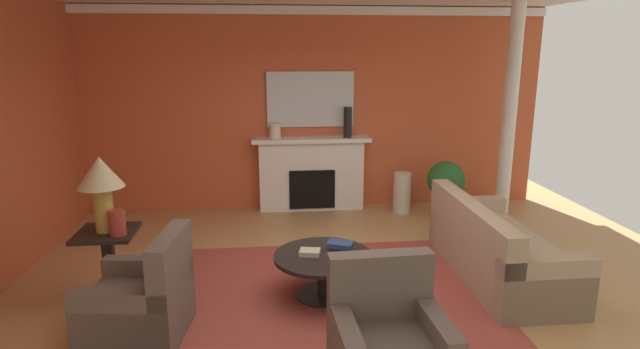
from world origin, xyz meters
name	(u,v)px	position (x,y,z in m)	size (l,w,h in m)	color
ground_plane	(331,293)	(0.00, 0.00, 0.00)	(8.74, 8.74, 0.00)	tan
wall_fireplace	(307,110)	(0.00, 3.09, 1.54)	(7.32, 0.12, 3.08)	#C65633
crown_moulding	(307,10)	(0.00, 3.01, 3.00)	(7.32, 0.08, 0.12)	white
area_rug	(323,295)	(-0.08, -0.06, 0.01)	(3.36, 2.77, 0.01)	#993D33
fireplace	(311,176)	(0.05, 2.88, 0.54)	(1.80, 0.35, 1.14)	white
mantel_mirror	(310,99)	(0.05, 3.00, 1.70)	(1.32, 0.04, 0.83)	silver
sofa	(495,251)	(1.84, 0.22, 0.30)	(0.91, 2.10, 0.85)	tan
armchair_near_window	(142,305)	(-1.72, -0.65, 0.31)	(0.89, 0.89, 0.95)	brown
coffee_table	(324,265)	(-0.08, -0.06, 0.34)	(1.00, 1.00, 0.45)	black
side_table	(109,260)	(-2.21, 0.16, 0.40)	(0.56, 0.56, 0.70)	black
table_lamp	(101,180)	(-2.21, 0.16, 1.22)	(0.44, 0.44, 0.75)	#B28E38
vase_mantel_left	(275,131)	(-0.50, 2.83, 1.25)	(0.17, 0.17, 0.23)	beige
vase_on_side_table	(117,223)	(-2.06, 0.04, 0.82)	(0.15, 0.15, 0.25)	#9E3328
vase_tall_corner	(402,193)	(1.41, 2.58, 0.31)	(0.27, 0.27, 0.62)	beige
vase_mantel_right	(348,122)	(0.60, 2.83, 1.37)	(0.12, 0.12, 0.46)	black
book_red_cover	(310,252)	(-0.22, -0.04, 0.47)	(0.20, 0.16, 0.05)	tan
book_art_folio	(340,244)	(0.09, 0.02, 0.53)	(0.25, 0.17, 0.05)	navy
potted_plant	(446,184)	(2.01, 2.36, 0.49)	(0.56, 0.56, 0.83)	#BCB29E
column_white	(509,115)	(2.82, 2.18, 1.54)	(0.20, 0.20, 3.08)	white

